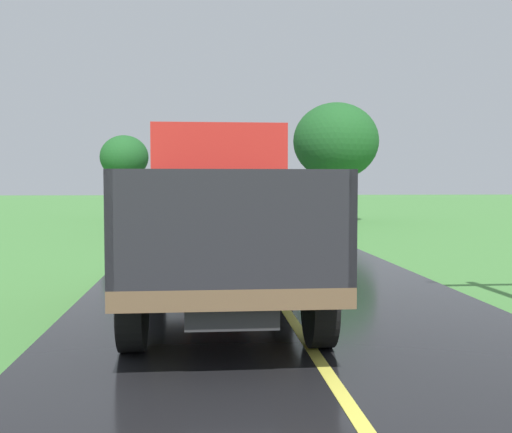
{
  "coord_description": "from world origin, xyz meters",
  "views": [
    {
      "loc": [
        -1.23,
        0.98,
        1.95
      ],
      "look_at": [
        -0.33,
        11.08,
        1.4
      ],
      "focal_mm": 43.28,
      "sensor_mm": 36.0,
      "label": 1
    }
  ],
  "objects": [
    {
      "name": "roadside_tree_near_left",
      "position": [
        -5.3,
        34.29,
        3.3
      ],
      "size": [
        2.55,
        2.55,
        4.47
      ],
      "color": "#4C3823",
      "rests_on": "ground"
    },
    {
      "name": "banana_truck_near",
      "position": [
        -0.94,
        10.24,
        1.46
      ],
      "size": [
        2.38,
        5.82,
        2.8
      ],
      "color": "#2D2D30",
      "rests_on": "road_surface"
    },
    {
      "name": "banana_truck_far",
      "position": [
        -0.7,
        25.75,
        1.46
      ],
      "size": [
        2.38,
        5.81,
        2.8
      ],
      "color": "#2D2D30",
      "rests_on": "road_surface"
    },
    {
      "name": "roadside_tree_mid_right",
      "position": [
        5.44,
        31.25,
        4.01
      ],
      "size": [
        4.23,
        4.23,
        5.93
      ],
      "color": "#4C3823",
      "rests_on": "ground"
    }
  ]
}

